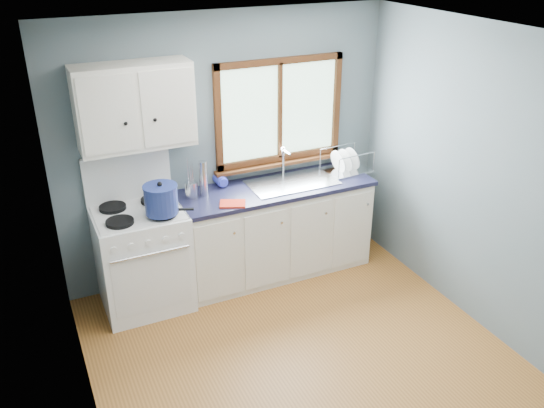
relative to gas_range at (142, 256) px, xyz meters
name	(u,v)px	position (x,y,z in m)	size (l,w,h in m)	color
floor	(315,374)	(0.95, -1.47, -0.50)	(3.20, 3.60, 0.02)	#9B6028
ceiling	(329,42)	(0.95, -1.47, 2.02)	(3.20, 3.60, 0.02)	white
wall_back	(226,148)	(0.95, 0.34, 0.76)	(3.20, 0.02, 2.50)	slate
wall_left	(76,286)	(-0.66, -1.47, 0.76)	(0.02, 3.60, 2.50)	slate
wall_right	(499,190)	(2.56, -1.47, 0.76)	(0.02, 3.60, 2.50)	slate
gas_range	(142,256)	(0.00, 0.00, 0.00)	(0.76, 0.69, 1.36)	white
base_cabinets	(275,234)	(1.31, 0.02, -0.08)	(1.85, 0.60, 0.88)	silver
countertop	(275,188)	(1.31, 0.02, 0.41)	(1.89, 0.64, 0.04)	black
sink	(292,189)	(1.49, 0.02, 0.37)	(0.84, 0.46, 0.44)	silver
window	(280,119)	(1.48, 0.30, 0.98)	(1.36, 0.10, 1.03)	#9EC6A8
upper_cabinets	(135,106)	(0.10, 0.15, 1.31)	(0.95, 0.35, 0.70)	silver
skillet	(164,210)	(0.19, -0.17, 0.49)	(0.40, 0.33, 0.05)	black
stockpot	(161,199)	(0.17, -0.17, 0.59)	(0.34, 0.34, 0.28)	navy
utensil_crock	(191,189)	(0.52, 0.11, 0.50)	(0.14, 0.14, 0.37)	silver
thermos	(203,179)	(0.63, 0.10, 0.59)	(0.08, 0.08, 0.33)	silver
soap_bottle	(224,175)	(0.85, 0.17, 0.56)	(0.10, 0.10, 0.27)	#313AC0
dish_towel	(233,204)	(0.80, -0.19, 0.43)	(0.22, 0.16, 0.02)	red
dish_rack	(346,165)	(2.11, 0.06, 0.49)	(0.47, 0.38, 0.23)	silver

